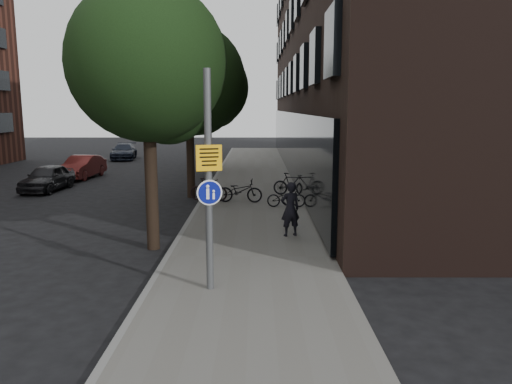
{
  "coord_description": "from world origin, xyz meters",
  "views": [
    {
      "loc": [
        0.42,
        -9.57,
        4.06
      ],
      "look_at": [
        0.4,
        2.61,
        2.0
      ],
      "focal_mm": 35.0,
      "sensor_mm": 36.0,
      "label": 1
    }
  ],
  "objects_px": {
    "parked_bike_facade_near": "(286,197)",
    "parked_car_near": "(47,178)",
    "signpost": "(209,181)",
    "pedestrian": "(290,209)"
  },
  "relations": [
    {
      "from": "signpost",
      "to": "parked_car_near",
      "type": "distance_m",
      "value": 16.83
    },
    {
      "from": "signpost",
      "to": "parked_bike_facade_near",
      "type": "xyz_separation_m",
      "value": [
        2.21,
        9.18,
        -1.99
      ]
    },
    {
      "from": "parked_bike_facade_near",
      "to": "parked_car_near",
      "type": "xyz_separation_m",
      "value": [
        -11.55,
        4.7,
        0.12
      ]
    },
    {
      "from": "pedestrian",
      "to": "parked_bike_facade_near",
      "type": "xyz_separation_m",
      "value": [
        0.15,
        4.58,
        -0.44
      ]
    },
    {
      "from": "signpost",
      "to": "pedestrian",
      "type": "height_order",
      "value": "signpost"
    },
    {
      "from": "parked_bike_facade_near",
      "to": "pedestrian",
      "type": "bearing_deg",
      "value": 178.48
    },
    {
      "from": "parked_car_near",
      "to": "signpost",
      "type": "bearing_deg",
      "value": -52.5
    },
    {
      "from": "signpost",
      "to": "pedestrian",
      "type": "distance_m",
      "value": 5.27
    },
    {
      "from": "pedestrian",
      "to": "parked_car_near",
      "type": "height_order",
      "value": "pedestrian"
    },
    {
      "from": "pedestrian",
      "to": "parked_car_near",
      "type": "relative_size",
      "value": 0.45
    }
  ]
}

